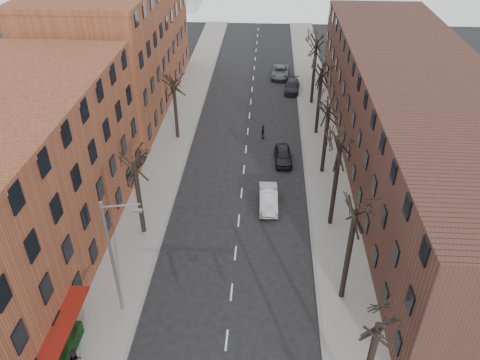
# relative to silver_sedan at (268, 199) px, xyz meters

# --- Properties ---
(sidewalk_left) EXTENTS (4.00, 90.00, 0.15)m
(sidewalk_left) POSITION_rel_silver_sedan_xyz_m (-10.44, 12.74, -0.66)
(sidewalk_left) COLOR gray
(sidewalk_left) RESTS_ON ground
(sidewalk_right) EXTENTS (4.00, 90.00, 0.15)m
(sidewalk_right) POSITION_rel_silver_sedan_xyz_m (5.56, 12.74, -0.66)
(sidewalk_right) COLOR gray
(sidewalk_right) RESTS_ON ground
(building_left_near) EXTENTS (12.00, 26.00, 12.00)m
(building_left_near) POSITION_rel_silver_sedan_xyz_m (-18.44, -7.26, 5.27)
(building_left_near) COLOR brown
(building_left_near) RESTS_ON ground
(building_left_far) EXTENTS (12.00, 28.00, 14.00)m
(building_left_far) POSITION_rel_silver_sedan_xyz_m (-18.44, 21.74, 6.27)
(building_left_far) COLOR brown
(building_left_far) RESTS_ON ground
(building_right) EXTENTS (12.00, 50.00, 10.00)m
(building_right) POSITION_rel_silver_sedan_xyz_m (13.56, 7.74, 4.27)
(building_right) COLOR #472921
(building_right) RESTS_ON ground
(awning_left) EXTENTS (1.20, 7.00, 0.15)m
(awning_left) POSITION_rel_silver_sedan_xyz_m (-11.84, -16.26, -0.73)
(awning_left) COLOR maroon
(awning_left) RESTS_ON ground
(tree_right_b) EXTENTS (5.20, 5.20, 10.80)m
(tree_right_b) POSITION_rel_silver_sedan_xyz_m (5.16, -10.26, -0.73)
(tree_right_b) COLOR black
(tree_right_b) RESTS_ON ground
(tree_right_c) EXTENTS (5.20, 5.20, 11.60)m
(tree_right_c) POSITION_rel_silver_sedan_xyz_m (5.16, -2.26, -0.73)
(tree_right_c) COLOR black
(tree_right_c) RESTS_ON ground
(tree_right_d) EXTENTS (5.20, 5.20, 10.00)m
(tree_right_d) POSITION_rel_silver_sedan_xyz_m (5.16, 5.74, -0.73)
(tree_right_d) COLOR black
(tree_right_d) RESTS_ON ground
(tree_right_e) EXTENTS (5.20, 5.20, 10.80)m
(tree_right_e) POSITION_rel_silver_sedan_xyz_m (5.16, 13.74, -0.73)
(tree_right_e) COLOR black
(tree_right_e) RESTS_ON ground
(tree_right_f) EXTENTS (5.20, 5.20, 11.60)m
(tree_right_f) POSITION_rel_silver_sedan_xyz_m (5.16, 21.74, -0.73)
(tree_right_f) COLOR black
(tree_right_f) RESTS_ON ground
(tree_left_a) EXTENTS (5.20, 5.20, 9.50)m
(tree_left_a) POSITION_rel_silver_sedan_xyz_m (-10.04, -4.26, -0.73)
(tree_left_a) COLOR black
(tree_left_a) RESTS_ON ground
(tree_left_b) EXTENTS (5.20, 5.20, 9.50)m
(tree_left_b) POSITION_rel_silver_sedan_xyz_m (-10.04, 11.74, -0.73)
(tree_left_b) COLOR black
(tree_left_b) RESTS_ON ground
(streetlight) EXTENTS (2.45, 0.22, 9.03)m
(streetlight) POSITION_rel_silver_sedan_xyz_m (-9.47, -12.26, 4.28)
(streetlight) COLOR slate
(streetlight) RESTS_ON ground
(silver_sedan) EXTENTS (1.70, 4.51, 1.47)m
(silver_sedan) POSITION_rel_silver_sedan_xyz_m (0.00, 0.00, 0.00)
(silver_sedan) COLOR #ADB0B4
(silver_sedan) RESTS_ON ground
(parked_car_near) EXTENTS (1.86, 4.20, 1.41)m
(parked_car_near) POSITION_rel_silver_sedan_xyz_m (1.39, 7.50, -0.03)
(parked_car_near) COLOR black
(parked_car_near) RESTS_ON ground
(parked_car_mid) EXTENTS (2.27, 4.73, 1.33)m
(parked_car_mid) POSITION_rel_silver_sedan_xyz_m (2.86, 25.48, -0.07)
(parked_car_mid) COLOR black
(parked_car_mid) RESTS_ON ground
(parked_car_far) EXTENTS (2.70, 5.20, 1.40)m
(parked_car_far) POSITION_rel_silver_sedan_xyz_m (1.36, 30.52, -0.03)
(parked_car_far) COLOR #595D60
(parked_car_far) RESTS_ON ground
(pedestrian_crossing) EXTENTS (0.52, 0.98, 1.60)m
(pedestrian_crossing) POSITION_rel_silver_sedan_xyz_m (-0.73, 12.21, 0.06)
(pedestrian_crossing) COLOR black
(pedestrian_crossing) RESTS_ON ground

